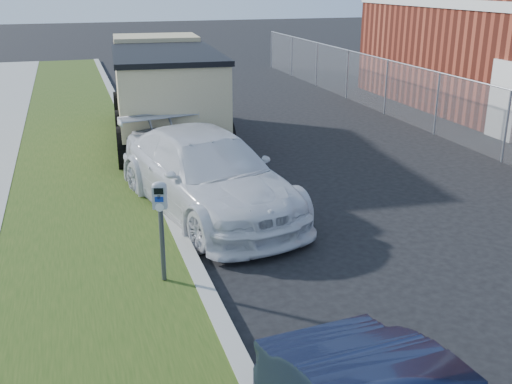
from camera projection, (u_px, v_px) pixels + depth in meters
name	position (u px, v px, depth m)	size (l,w,h in m)	color
ground	(356.00, 261.00, 9.73)	(120.00, 120.00, 0.00)	black
chainlink_fence	(438.00, 92.00, 17.29)	(0.06, 30.06, 30.00)	slate
parking_meter	(160.00, 210.00, 8.47)	(0.24, 0.19, 1.52)	#3F4247
white_wagon	(207.00, 173.00, 11.65)	(2.16, 5.30, 1.54)	silver
dump_truck	(164.00, 86.00, 16.67)	(3.17, 7.08, 2.71)	black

